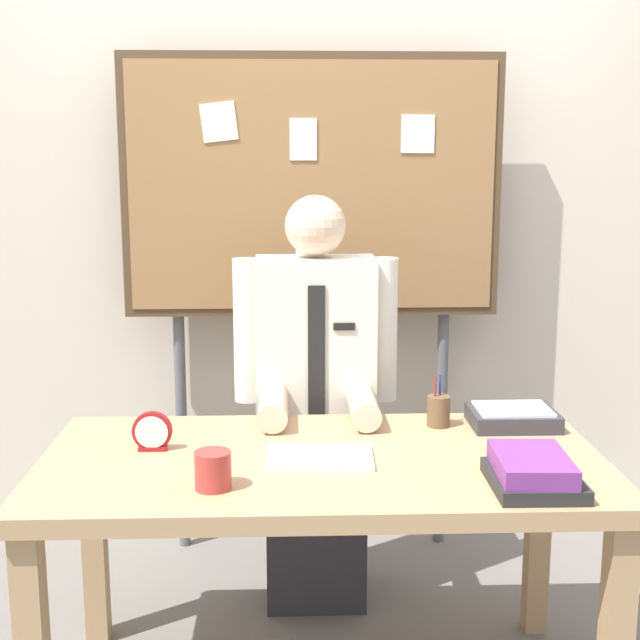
% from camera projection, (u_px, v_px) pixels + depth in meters
% --- Properties ---
extents(back_wall, '(6.40, 0.08, 2.70)m').
position_uv_depth(back_wall, '(310.00, 206.00, 3.44)').
color(back_wall, beige).
rests_on(back_wall, ground_plane).
extents(desk, '(1.55, 0.80, 0.73)m').
position_uv_depth(desk, '(322.00, 488.00, 2.40)').
color(desk, tan).
rests_on(desk, ground_plane).
extents(person, '(0.55, 0.56, 1.42)m').
position_uv_depth(person, '(316.00, 418.00, 2.97)').
color(person, '#2D2D33').
rests_on(person, ground_plane).
extents(bulletin_board, '(1.41, 0.09, 1.92)m').
position_uv_depth(bulletin_board, '(312.00, 194.00, 3.23)').
color(bulletin_board, '#4C3823').
rests_on(bulletin_board, ground_plane).
extents(book_stack, '(0.22, 0.26, 0.09)m').
position_uv_depth(book_stack, '(533.00, 472.00, 2.16)').
color(book_stack, '#262626').
rests_on(book_stack, desk).
extents(open_notebook, '(0.30, 0.21, 0.01)m').
position_uv_depth(open_notebook, '(320.00, 457.00, 2.36)').
color(open_notebook, silver).
rests_on(open_notebook, desk).
extents(desk_clock, '(0.11, 0.04, 0.11)m').
position_uv_depth(desk_clock, '(152.00, 433.00, 2.43)').
color(desk_clock, maroon).
rests_on(desk_clock, desk).
extents(coffee_mug, '(0.09, 0.09, 0.10)m').
position_uv_depth(coffee_mug, '(213.00, 470.00, 2.15)').
color(coffee_mug, '#B23833').
rests_on(coffee_mug, desk).
extents(pen_holder, '(0.07, 0.07, 0.16)m').
position_uv_depth(pen_holder, '(438.00, 411.00, 2.65)').
color(pen_holder, brown).
rests_on(pen_holder, desk).
extents(paper_tray, '(0.26, 0.20, 0.06)m').
position_uv_depth(paper_tray, '(513.00, 417.00, 2.66)').
color(paper_tray, '#333338').
rests_on(paper_tray, desk).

